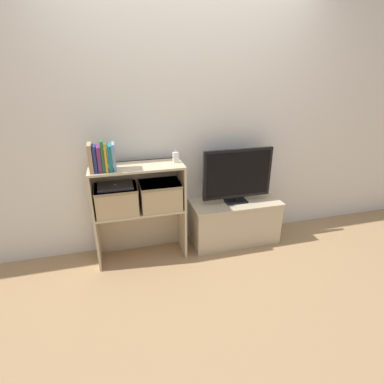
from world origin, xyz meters
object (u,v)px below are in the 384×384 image
at_px(tv_stand, 235,221).
at_px(book_forest, 103,156).
at_px(book_teal, 110,158).
at_px(book_mustard, 106,158).
at_px(book_navy, 95,159).
at_px(storage_basket_left, 117,199).
at_px(laptop, 115,186).
at_px(tv, 238,175).
at_px(book_skyblue, 114,157).
at_px(book_tan, 91,158).
at_px(book_plum, 99,159).
at_px(storage_basket_right, 160,194).
at_px(baby_monitor, 176,157).

xyz_separation_m(tv_stand, book_forest, (-1.25, -0.08, 0.84)).
bearing_deg(book_teal, book_mustard, 180.00).
distance_m(book_navy, storage_basket_left, 0.42).
xyz_separation_m(book_teal, laptop, (0.02, 0.05, -0.27)).
relative_size(tv, book_forest, 2.75).
bearing_deg(tv_stand, book_forest, -176.24).
distance_m(tv, book_skyblue, 1.20).
bearing_deg(laptop, book_forest, -146.92).
xyz_separation_m(tv_stand, book_skyblue, (-1.16, -0.08, 0.82)).
bearing_deg(book_tan, book_plum, 0.00).
distance_m(tv_stand, book_teal, 1.45).
height_order(book_navy, storage_basket_right, book_navy).
distance_m(book_teal, storage_basket_right, 0.58).
bearing_deg(book_navy, storage_basket_left, 19.38).
bearing_deg(book_mustard, tv_stand, 3.83).
bearing_deg(book_skyblue, book_teal, 180.00).
bearing_deg(book_teal, tv_stand, 3.94).
xyz_separation_m(baby_monitor, laptop, (-0.55, -0.02, -0.21)).
bearing_deg(book_plum, baby_monitor, 5.50).
xyz_separation_m(book_navy, book_plum, (0.03, -0.00, -0.00)).
bearing_deg(storage_basket_right, tv, 2.37).
bearing_deg(book_tan, tv, 3.42).
xyz_separation_m(book_tan, book_navy, (0.03, 0.00, -0.01)).
bearing_deg(book_mustard, storage_basket_right, 6.17).
xyz_separation_m(book_navy, book_forest, (0.06, -0.00, 0.02)).
height_order(book_plum, storage_basket_left, book_plum).
bearing_deg(book_forest, tv_stand, 3.76).
distance_m(tv, storage_basket_left, 1.19).
distance_m(baby_monitor, laptop, 0.59).
bearing_deg(book_forest, book_tan, 180.00).
bearing_deg(laptop, tv, 1.58).
height_order(book_plum, baby_monitor, book_plum).
bearing_deg(storage_basket_right, book_mustard, -173.83).
bearing_deg(laptop, book_navy, -160.62).
bearing_deg(baby_monitor, book_teal, -173.68).
xyz_separation_m(tv_stand, book_plum, (-1.28, -0.08, 0.81)).
relative_size(book_navy, baby_monitor, 1.75).
bearing_deg(book_teal, laptop, 70.50).
bearing_deg(book_mustard, book_forest, 180.00).
height_order(tv, book_plum, book_plum).
height_order(tv_stand, book_tan, book_tan).
xyz_separation_m(storage_basket_right, laptop, (-0.40, 0.00, 0.12)).
bearing_deg(book_skyblue, baby_monitor, 6.70).
xyz_separation_m(tv_stand, book_navy, (-1.32, -0.08, 0.82)).
relative_size(book_forest, storage_basket_left, 0.69).
relative_size(storage_basket_right, laptop, 1.23).
bearing_deg(tv, book_navy, -176.49).
bearing_deg(book_forest, book_skyblue, 0.00).
xyz_separation_m(book_tan, book_plum, (0.07, 0.00, -0.01)).
distance_m(book_navy, book_forest, 0.07).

